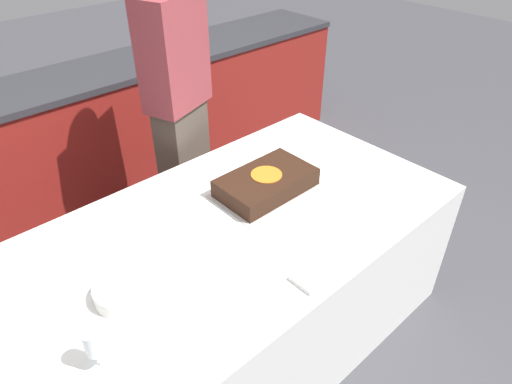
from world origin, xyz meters
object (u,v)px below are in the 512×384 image
at_px(plate_stack, 123,291).
at_px(wine_glass, 94,343).
at_px(cake, 266,183).
at_px(person_cutting_cake, 180,114).

xyz_separation_m(plate_stack, wine_glass, (-0.19, -0.20, 0.08)).
xyz_separation_m(cake, person_cutting_cake, (0.00, 0.68, 0.11)).
height_order(cake, plate_stack, cake).
relative_size(plate_stack, wine_glass, 1.25).
height_order(plate_stack, wine_glass, wine_glass).
height_order(cake, wine_glass, wine_glass).
bearing_deg(plate_stack, cake, 9.26).
relative_size(cake, plate_stack, 2.37).
height_order(cake, person_cutting_cake, person_cutting_cake).
bearing_deg(cake, wine_glass, -161.76).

